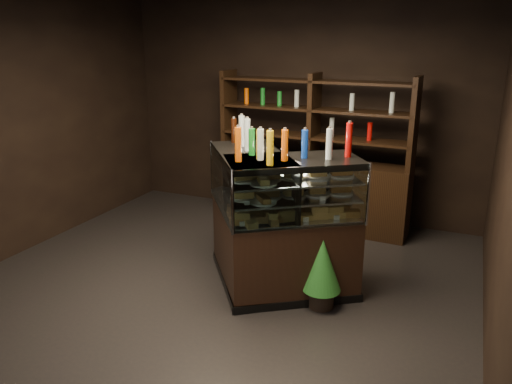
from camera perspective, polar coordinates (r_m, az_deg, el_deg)
ground at (r=5.19m, az=-4.55°, el=-10.57°), size 5.00×5.00×0.00m
room_shell at (r=4.62m, az=-5.13°, el=11.24°), size 5.02×5.02×3.01m
display_case at (r=4.96m, az=1.76°, el=-6.02°), size 1.78×1.39×1.37m
food_display at (r=4.75m, az=1.79°, el=0.29°), size 1.41×1.02×0.43m
bottles_top at (r=4.64m, az=1.89°, el=5.89°), size 1.24×0.88×0.30m
potted_conifer at (r=4.65m, az=7.60°, el=-8.17°), size 0.36×0.36×0.76m
back_shelving at (r=6.61m, az=6.39°, el=1.24°), size 2.54×0.54×2.00m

